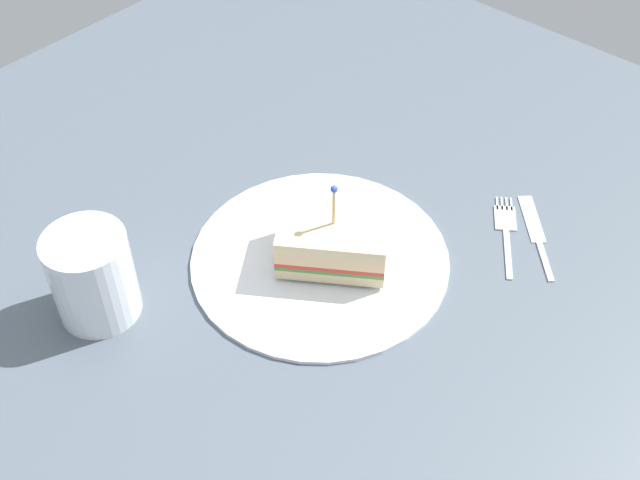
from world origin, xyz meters
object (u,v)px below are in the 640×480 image
object	(u,v)px
knife	(536,231)
drink_glass	(93,279)
plate	(320,257)
fork	(506,227)
sandwich_half_center	(333,240)

from	to	relation	value
knife	drink_glass	bearing A→B (deg)	-35.08
plate	knife	xyz separation A→B (cm)	(-17.61, 13.95, -0.25)
plate	fork	distance (cm)	19.70
knife	plate	bearing A→B (deg)	-38.37
sandwich_half_center	fork	bearing A→B (deg)	146.66
sandwich_half_center	knife	distance (cm)	21.46
plate	fork	size ratio (longest dim) A/B	2.47
plate	sandwich_half_center	distance (cm)	2.98
sandwich_half_center	plate	bearing A→B (deg)	-59.93
fork	knife	world-z (taller)	same
plate	knife	bearing A→B (deg)	141.63
plate	sandwich_half_center	xyz separation A→B (cm)	(-0.65, 1.13, 2.68)
sandwich_half_center	knife	bearing A→B (deg)	142.92
plate	drink_glass	size ratio (longest dim) A/B	2.83
sandwich_half_center	knife	size ratio (longest dim) A/B	1.31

